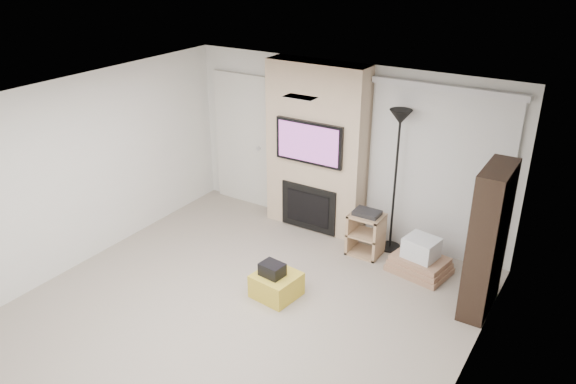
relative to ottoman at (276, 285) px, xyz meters
The scene contains 15 objects.
floor 0.69m from the ottoman, 104.93° to the right, with size 5.00×5.50×0.00m, color #A29587.
ceiling 2.45m from the ottoman, 104.93° to the right, with size 5.00×5.50×0.00m, color white.
wall_back 2.37m from the ottoman, 94.74° to the left, with size 5.00×2.50×0.00m, color white.
wall_left 2.96m from the ottoman, 166.28° to the right, with size 5.50×2.50×0.00m, color white.
wall_right 2.65m from the ottoman, 15.67° to the right, with size 5.50×2.50×0.00m, color white.
hvac_vent 2.36m from the ottoman, 33.11° to the left, with size 0.35×0.18×0.01m, color silver.
ottoman is the anchor object (origin of this frame).
black_bag 0.24m from the ottoman, 134.13° to the right, with size 0.28×0.22×0.16m, color black.
fireplace_wall 2.24m from the ottoman, 105.52° to the left, with size 1.50×0.47×2.50m.
entry_door 2.99m from the ottoman, 133.76° to the left, with size 1.02×0.11×2.14m.
vertical_blinds 2.64m from the ottoman, 59.07° to the left, with size 1.98×0.10×2.37m.
floor_lamp 2.45m from the ottoman, 68.23° to the left, with size 0.30×0.30×2.03m.
av_stand 1.60m from the ottoman, 71.92° to the left, with size 0.45×0.38×0.66m.
box_stack 1.95m from the ottoman, 47.98° to the left, with size 0.83×0.68×0.50m.
bookshelf 2.53m from the ottoman, 26.30° to the left, with size 0.30×0.80×1.80m.
Camera 1 is at (3.36, -4.19, 4.02)m, focal length 35.00 mm.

